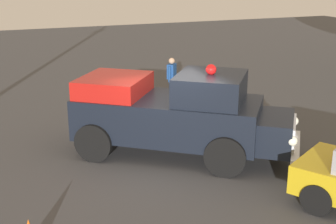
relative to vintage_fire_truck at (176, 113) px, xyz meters
The scene contains 3 objects.
ground_plane 1.37m from the vintage_fire_truck, 135.32° to the left, with size 60.00×60.00×0.00m, color #424244.
vintage_fire_truck is the anchor object (origin of this frame).
spectator_standing 5.45m from the vintage_fire_truck, 20.95° to the right, with size 0.55×0.49×1.68m.
Camera 1 is at (-10.55, 4.19, 4.97)m, focal length 49.76 mm.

